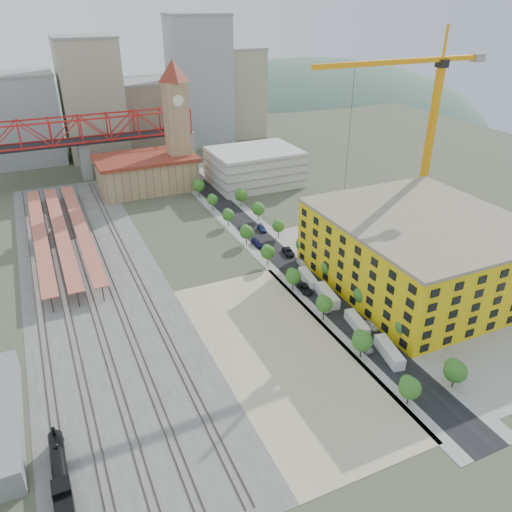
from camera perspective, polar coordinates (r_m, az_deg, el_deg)
name	(u,v)px	position (r m, az deg, el deg)	size (l,w,h in m)	color
ground	(241,281)	(134.06, -1.77, -2.85)	(400.00, 400.00, 0.00)	#474C38
ballast_strip	(93,279)	(141.82, -18.16, -2.52)	(36.00, 165.00, 0.06)	#605E59
dirt_lot	(281,352)	(109.06, 2.86, -10.92)	(28.00, 67.00, 0.06)	tan
street_asphalt	(270,247)	(151.89, 1.57, 1.04)	(12.00, 170.00, 0.06)	black
sidewalk_west	(253,250)	(149.80, -0.32, 0.64)	(3.00, 170.00, 0.04)	gray
sidewalk_east	(286,244)	(154.17, 3.41, 1.41)	(3.00, 170.00, 0.04)	gray
construction_pad	(423,280)	(141.83, 18.56, -2.58)	(50.00, 90.00, 0.06)	gray
rail_tracks	(86,280)	(141.67, -18.88, -2.62)	(26.56, 160.00, 0.18)	#382B23
platform_canopies	(60,230)	(164.69, -21.45, 2.75)	(16.00, 80.00, 4.12)	#B86046
station_hall	(147,172)	(202.31, -12.39, 9.32)	(38.00, 24.00, 13.10)	tan
clock_tower	(176,113)	(197.88, -9.12, 15.82)	(12.00, 12.00, 52.00)	tan
parking_garage	(255,167)	(203.50, -0.16, 10.17)	(34.00, 26.00, 14.00)	silver
truss_bridge	(81,133)	(218.23, -19.40, 13.08)	(94.00, 9.60, 25.60)	gray
construction_building	(420,251)	(135.66, 18.20, 0.57)	(44.60, 50.60, 18.80)	yellow
street_trees	(285,261)	(144.02, 3.31, -0.59)	(15.40, 124.40, 8.00)	#34651E
skyline	(139,101)	(258.38, -13.24, 16.84)	(133.00, 46.00, 60.00)	#9EA0A3
distant_hills	(167,205)	(405.32, -10.18, 5.79)	(647.00, 264.00, 227.00)	#4C6B59
locomotive	(61,478)	(89.36, -21.42, -22.53)	(2.69, 20.76, 5.19)	black
tower_crane	(424,113)	(157.69, 18.65, 15.20)	(57.32, 3.01, 61.19)	#FF9D10
site_trailer_a	(389,352)	(110.52, 14.97, -10.56)	(2.52, 9.59, 2.63)	silver
site_trailer_b	(357,323)	(117.74, 11.48, -7.55)	(2.32, 8.81, 2.41)	silver
site_trailer_c	(327,296)	(126.37, 8.15, -4.50)	(2.59, 9.83, 2.69)	silver
site_trailer_d	(308,278)	(133.49, 5.93, -2.54)	(2.36, 8.96, 2.45)	silver
car_0	(365,346)	(111.83, 12.34, -10.04)	(1.86, 4.61, 1.57)	#BABABA
car_1	(324,307)	(122.93, 7.77, -5.83)	(1.49, 4.28, 1.41)	#A5A6AB
car_2	(305,289)	(129.50, 5.63, -3.77)	(2.61, 5.66, 1.57)	black
car_3	(257,243)	(152.42, 0.14, 1.46)	(2.21, 5.43, 1.58)	#1A1B4C
car_4	(372,326)	(118.62, 13.08, -7.76)	(1.56, 3.87, 1.32)	white
car_5	(301,263)	(141.76, 5.18, -0.83)	(1.47, 4.20, 1.39)	#ADADB2
car_6	(288,252)	(147.63, 3.73, 0.49)	(2.63, 5.70, 1.58)	black
car_7	(262,228)	(162.44, 0.68, 3.17)	(2.10, 5.16, 1.50)	navy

